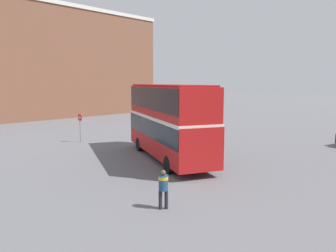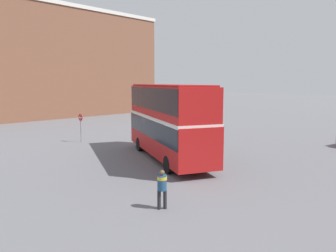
{
  "view_description": "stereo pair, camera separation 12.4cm",
  "coord_description": "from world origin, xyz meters",
  "px_view_note": "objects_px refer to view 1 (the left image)",
  "views": [
    {
      "loc": [
        15.02,
        -15.51,
        4.93
      ],
      "look_at": [
        0.79,
        -0.49,
        2.15
      ],
      "focal_mm": 35.0,
      "sensor_mm": 36.0,
      "label": 1
    },
    {
      "loc": [
        15.11,
        -15.42,
        4.93
      ],
      "look_at": [
        0.79,
        -0.49,
        2.15
      ],
      "focal_mm": 35.0,
      "sensor_mm": 36.0,
      "label": 2
    }
  ],
  "objects_px": {
    "parked_car_kerb_far": "(195,122)",
    "pedestrian_foreground": "(163,185)",
    "no_entry_sign": "(80,124)",
    "double_decker_bus": "(168,117)"
  },
  "relations": [
    {
      "from": "double_decker_bus",
      "to": "parked_car_kerb_far",
      "type": "xyz_separation_m",
      "value": [
        -7.06,
        11.56,
        -1.97
      ]
    },
    {
      "from": "double_decker_bus",
      "to": "parked_car_kerb_far",
      "type": "relative_size",
      "value": 2.43
    },
    {
      "from": "parked_car_kerb_far",
      "to": "double_decker_bus",
      "type": "bearing_deg",
      "value": 113.06
    },
    {
      "from": "pedestrian_foreground",
      "to": "no_entry_sign",
      "type": "height_order",
      "value": "no_entry_sign"
    },
    {
      "from": "parked_car_kerb_far",
      "to": "no_entry_sign",
      "type": "xyz_separation_m",
      "value": [
        -2.19,
        -12.27,
        0.81
      ]
    },
    {
      "from": "double_decker_bus",
      "to": "parked_car_kerb_far",
      "type": "height_order",
      "value": "double_decker_bus"
    },
    {
      "from": "pedestrian_foreground",
      "to": "no_entry_sign",
      "type": "distance_m",
      "value": 15.91
    },
    {
      "from": "pedestrian_foreground",
      "to": "no_entry_sign",
      "type": "bearing_deg",
      "value": 13.52
    },
    {
      "from": "parked_car_kerb_far",
      "to": "pedestrian_foreground",
      "type": "bearing_deg",
      "value": 117.21
    },
    {
      "from": "double_decker_bus",
      "to": "no_entry_sign",
      "type": "relative_size",
      "value": 4.3
    }
  ]
}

